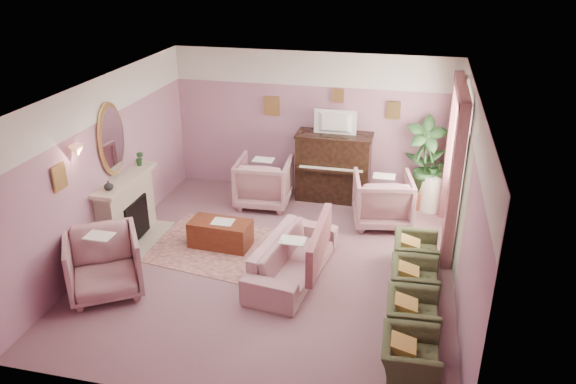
% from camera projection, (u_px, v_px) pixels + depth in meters
% --- Properties ---
extents(floor, '(5.50, 6.00, 0.01)m').
position_uv_depth(floor, '(275.00, 264.00, 8.86)').
color(floor, '#7F5661').
rests_on(floor, ground).
extents(ceiling, '(5.50, 6.00, 0.01)m').
position_uv_depth(ceiling, '(273.00, 89.00, 7.72)').
color(ceiling, white).
rests_on(ceiling, wall_back).
extents(wall_back, '(5.50, 0.02, 2.80)m').
position_uv_depth(wall_back, '(312.00, 124.00, 10.96)').
color(wall_back, gray).
rests_on(wall_back, floor).
extents(wall_front, '(5.50, 0.02, 2.80)m').
position_uv_depth(wall_front, '(199.00, 297.00, 5.63)').
color(wall_front, gray).
rests_on(wall_front, floor).
extents(wall_left, '(0.02, 6.00, 2.80)m').
position_uv_depth(wall_left, '(105.00, 167.00, 8.86)').
color(wall_left, gray).
rests_on(wall_left, floor).
extents(wall_right, '(0.02, 6.00, 2.80)m').
position_uv_depth(wall_right, '(467.00, 200.00, 7.72)').
color(wall_right, gray).
rests_on(wall_right, floor).
extents(picture_rail_band, '(5.50, 0.01, 0.65)m').
position_uv_depth(picture_rail_band, '(313.00, 69.00, 10.51)').
color(picture_rail_band, silver).
rests_on(picture_rail_band, wall_back).
extents(stripe_panel, '(0.01, 3.00, 2.15)m').
position_uv_depth(stripe_panel, '(459.00, 185.00, 9.01)').
color(stripe_panel, '#A7B096').
rests_on(stripe_panel, wall_right).
extents(fireplace_surround, '(0.30, 1.40, 1.10)m').
position_uv_depth(fireplace_surround, '(127.00, 211.00, 9.35)').
color(fireplace_surround, '#AEA08D').
rests_on(fireplace_surround, floor).
extents(fireplace_inset, '(0.18, 0.72, 0.68)m').
position_uv_depth(fireplace_inset, '(133.00, 220.00, 9.40)').
color(fireplace_inset, black).
rests_on(fireplace_inset, floor).
extents(fire_ember, '(0.06, 0.54, 0.10)m').
position_uv_depth(fire_ember, '(137.00, 229.00, 9.46)').
color(fire_ember, red).
rests_on(fire_ember, floor).
extents(mantel_shelf, '(0.40, 1.55, 0.07)m').
position_uv_depth(mantel_shelf, '(125.00, 180.00, 9.12)').
color(mantel_shelf, '#AEA08D').
rests_on(mantel_shelf, fireplace_surround).
extents(hearth, '(0.55, 1.50, 0.02)m').
position_uv_depth(hearth, '(141.00, 241.00, 9.53)').
color(hearth, '#AEA08D').
rests_on(hearth, floor).
extents(mirror_frame, '(0.04, 0.72, 1.20)m').
position_uv_depth(mirror_frame, '(111.00, 139.00, 8.87)').
color(mirror_frame, tan).
rests_on(mirror_frame, wall_left).
extents(mirror_glass, '(0.01, 0.60, 1.06)m').
position_uv_depth(mirror_glass, '(113.00, 139.00, 8.86)').
color(mirror_glass, white).
rests_on(mirror_glass, wall_left).
extents(sconce_shade, '(0.20, 0.20, 0.16)m').
position_uv_depth(sconce_shade, '(77.00, 151.00, 7.84)').
color(sconce_shade, '#D9825C').
rests_on(sconce_shade, wall_left).
extents(piano, '(1.40, 0.60, 1.30)m').
position_uv_depth(piano, '(333.00, 168.00, 10.88)').
color(piano, black).
rests_on(piano, floor).
extents(piano_keyshelf, '(1.30, 0.12, 0.06)m').
position_uv_depth(piano_keyshelf, '(331.00, 171.00, 10.54)').
color(piano_keyshelf, black).
rests_on(piano_keyshelf, piano).
extents(piano_keys, '(1.20, 0.08, 0.02)m').
position_uv_depth(piano_keys, '(331.00, 169.00, 10.52)').
color(piano_keys, silver).
rests_on(piano_keys, piano).
extents(piano_top, '(1.45, 0.65, 0.04)m').
position_uv_depth(piano_top, '(335.00, 135.00, 10.61)').
color(piano_top, black).
rests_on(piano_top, piano).
extents(television, '(0.80, 0.12, 0.48)m').
position_uv_depth(television, '(335.00, 121.00, 10.44)').
color(television, black).
rests_on(television, piano).
extents(print_back_left, '(0.30, 0.03, 0.38)m').
position_uv_depth(print_back_left, '(272.00, 106.00, 10.96)').
color(print_back_left, tan).
rests_on(print_back_left, wall_back).
extents(print_back_right, '(0.26, 0.03, 0.34)m').
position_uv_depth(print_back_right, '(394.00, 111.00, 10.45)').
color(print_back_right, tan).
rests_on(print_back_right, wall_back).
extents(print_back_mid, '(0.22, 0.03, 0.26)m').
position_uv_depth(print_back_mid, '(338.00, 96.00, 10.57)').
color(print_back_mid, tan).
rests_on(print_back_mid, wall_back).
extents(print_left_wall, '(0.03, 0.28, 0.36)m').
position_uv_depth(print_left_wall, '(59.00, 177.00, 7.66)').
color(print_left_wall, tan).
rests_on(print_left_wall, wall_left).
extents(window_blind, '(0.03, 1.40, 1.80)m').
position_uv_depth(window_blind, '(460.00, 143.00, 8.99)').
color(window_blind, beige).
rests_on(window_blind, wall_right).
extents(curtain_left, '(0.16, 0.34, 2.60)m').
position_uv_depth(curtain_left, '(454.00, 188.00, 8.35)').
color(curtain_left, '#8F4E56').
rests_on(curtain_left, floor).
extents(curtain_right, '(0.16, 0.34, 2.60)m').
position_uv_depth(curtain_right, '(451.00, 148.00, 9.99)').
color(curtain_right, '#8F4E56').
rests_on(curtain_right, floor).
extents(pelmet, '(0.16, 2.20, 0.16)m').
position_uv_depth(pelmet, '(462.00, 90.00, 8.65)').
color(pelmet, '#8F4E56').
rests_on(pelmet, wall_right).
extents(mantel_plant, '(0.16, 0.16, 0.28)m').
position_uv_depth(mantel_plant, '(140.00, 158.00, 9.53)').
color(mantel_plant, '#254E24').
rests_on(mantel_plant, mantel_shelf).
extents(mantel_vase, '(0.16, 0.16, 0.16)m').
position_uv_depth(mantel_vase, '(108.00, 185.00, 8.62)').
color(mantel_vase, silver).
rests_on(mantel_vase, mantel_shelf).
extents(area_rug, '(2.74, 2.15, 0.01)m').
position_uv_depth(area_rug, '(227.00, 248.00, 9.31)').
color(area_rug, '#9D675F').
rests_on(area_rug, floor).
extents(coffee_table, '(1.03, 0.56, 0.45)m').
position_uv_depth(coffee_table, '(221.00, 234.00, 9.31)').
color(coffee_table, '#582615').
rests_on(coffee_table, floor).
extents(table_paper, '(0.35, 0.28, 0.01)m').
position_uv_depth(table_paper, '(223.00, 222.00, 9.20)').
color(table_paper, beige).
rests_on(table_paper, coffee_table).
extents(sofa, '(0.69, 2.08, 0.84)m').
position_uv_depth(sofa, '(293.00, 251.00, 8.41)').
color(sofa, '#AE8184').
rests_on(sofa, floor).
extents(sofa_throw, '(0.11, 1.58, 0.58)m').
position_uv_depth(sofa_throw, '(319.00, 243.00, 8.26)').
color(sofa_throw, '#8F4E56').
rests_on(sofa_throw, sofa).
extents(floral_armchair_left, '(0.99, 0.99, 1.03)m').
position_uv_depth(floral_armchair_left, '(264.00, 179.00, 10.68)').
color(floral_armchair_left, '#AE8184').
rests_on(floral_armchair_left, floor).
extents(floral_armchair_right, '(0.99, 0.99, 1.03)m').
position_uv_depth(floral_armchair_right, '(383.00, 197.00, 9.95)').
color(floral_armchair_right, '#AE8184').
rests_on(floral_armchair_right, floor).
extents(floral_armchair_front, '(0.99, 0.99, 1.03)m').
position_uv_depth(floral_armchair_front, '(103.00, 261.00, 7.96)').
color(floral_armchair_front, '#AE8184').
rests_on(floral_armchair_front, floor).
extents(olive_chair_a, '(0.55, 0.78, 0.67)m').
position_uv_depth(olive_chair_a, '(411.00, 352.00, 6.47)').
color(olive_chair_a, '#3F462A').
rests_on(olive_chair_a, floor).
extents(olive_chair_b, '(0.55, 0.78, 0.67)m').
position_uv_depth(olive_chair_b, '(413.00, 310.00, 7.19)').
color(olive_chair_b, '#3F462A').
rests_on(olive_chair_b, floor).
extents(olive_chair_c, '(0.55, 0.78, 0.67)m').
position_uv_depth(olive_chair_c, '(415.00, 276.00, 7.92)').
color(olive_chair_c, '#3F462A').
rests_on(olive_chair_c, floor).
extents(olive_chair_d, '(0.55, 0.78, 0.67)m').
position_uv_depth(olive_chair_d, '(416.00, 248.00, 8.65)').
color(olive_chair_d, '#3F462A').
rests_on(olive_chair_d, floor).
extents(side_table, '(0.52, 0.52, 0.70)m').
position_uv_depth(side_table, '(432.00, 192.00, 10.57)').
color(side_table, white).
rests_on(side_table, floor).
extents(side_plant_big, '(0.30, 0.30, 0.34)m').
position_uv_depth(side_plant_big, '(435.00, 166.00, 10.36)').
color(side_plant_big, '#254E24').
rests_on(side_plant_big, side_table).
extents(side_plant_small, '(0.16, 0.16, 0.28)m').
position_uv_depth(side_plant_small, '(441.00, 170.00, 10.26)').
color(side_plant_small, '#254E24').
rests_on(side_plant_small, side_table).
extents(palm_pot, '(0.34, 0.34, 0.34)m').
position_uv_depth(palm_pot, '(420.00, 199.00, 10.68)').
color(palm_pot, brown).
rests_on(palm_pot, floor).
extents(palm_plant, '(0.76, 0.76, 1.44)m').
position_uv_depth(palm_plant, '(425.00, 155.00, 10.32)').
color(palm_plant, '#254E24').
rests_on(palm_plant, palm_pot).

